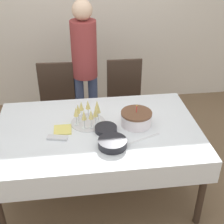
% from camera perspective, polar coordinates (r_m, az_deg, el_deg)
% --- Properties ---
extents(ground_plane, '(12.00, 12.00, 0.00)m').
position_cam_1_polar(ground_plane, '(3.19, -2.32, -14.04)').
color(ground_plane, brown).
extents(wall_back, '(8.00, 0.05, 2.70)m').
position_cam_1_polar(wall_back, '(4.26, -5.21, 18.55)').
color(wall_back, silver).
rests_on(wall_back, ground_plane).
extents(dining_table, '(1.78, 1.13, 0.73)m').
position_cam_1_polar(dining_table, '(2.78, -2.59, -4.76)').
color(dining_table, white).
rests_on(dining_table, ground_plane).
extents(dining_chair_far_left, '(0.44, 0.44, 0.97)m').
position_cam_1_polar(dining_chair_far_left, '(3.59, -10.01, 1.72)').
color(dining_chair_far_left, '#38281E').
rests_on(dining_chair_far_left, ground_plane).
extents(dining_chair_far_right, '(0.42, 0.42, 0.97)m').
position_cam_1_polar(dining_chair_far_right, '(3.62, 2.43, 2.51)').
color(dining_chair_far_right, '#38281E').
rests_on(dining_chair_far_right, ground_plane).
extents(birthday_cake, '(0.27, 0.27, 0.20)m').
position_cam_1_polar(birthday_cake, '(2.75, 4.45, -1.16)').
color(birthday_cake, white).
rests_on(birthday_cake, dining_table).
extents(champagne_tray, '(0.31, 0.31, 0.18)m').
position_cam_1_polar(champagne_tray, '(2.76, -4.45, -0.28)').
color(champagne_tray, silver).
rests_on(champagne_tray, dining_table).
extents(plate_stack_main, '(0.23, 0.23, 0.06)m').
position_cam_1_polar(plate_stack_main, '(2.49, 0.08, -5.71)').
color(plate_stack_main, black).
rests_on(plate_stack_main, dining_table).
extents(plate_stack_dessert, '(0.19, 0.19, 0.04)m').
position_cam_1_polar(plate_stack_dessert, '(2.68, -1.12, -3.13)').
color(plate_stack_dessert, black).
rests_on(plate_stack_dessert, dining_table).
extents(cake_knife, '(0.28, 0.13, 0.00)m').
position_cam_1_polar(cake_knife, '(2.61, 5.97, -4.83)').
color(cake_knife, silver).
rests_on(cake_knife, dining_table).
extents(fork_pile, '(0.18, 0.10, 0.02)m').
position_cam_1_polar(fork_pile, '(2.63, -9.95, -4.65)').
color(fork_pile, silver).
rests_on(fork_pile, dining_table).
extents(napkin_pile, '(0.15, 0.15, 0.01)m').
position_cam_1_polar(napkin_pile, '(2.73, -9.02, -3.22)').
color(napkin_pile, '#E0D166').
rests_on(napkin_pile, dining_table).
extents(person_standing, '(0.28, 0.28, 1.63)m').
position_cam_1_polar(person_standing, '(3.50, -5.04, 9.46)').
color(person_standing, '#3F4C72').
rests_on(person_standing, ground_plane).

